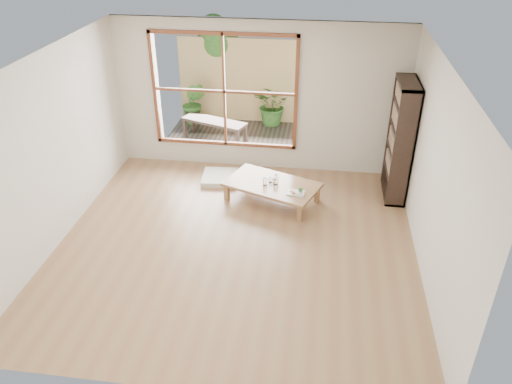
# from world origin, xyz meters

# --- Properties ---
(ground) EXTENTS (5.00, 5.00, 0.00)m
(ground) POSITION_xyz_m (0.00, 0.00, 0.00)
(ground) COLOR #9D794E
(ground) RESTS_ON ground
(low_table) EXTENTS (1.64, 1.28, 0.32)m
(low_table) POSITION_xyz_m (0.37, 1.26, 0.28)
(low_table) COLOR #A4744F
(low_table) RESTS_ON ground
(floor_cushion) EXTENTS (0.66, 0.66, 0.09)m
(floor_cushion) POSITION_xyz_m (-0.60, 1.82, 0.04)
(floor_cushion) COLOR white
(floor_cushion) RESTS_ON ground
(bookshelf) EXTENTS (0.31, 0.86, 1.92)m
(bookshelf) POSITION_xyz_m (2.33, 1.75, 0.96)
(bookshelf) COLOR #2F221A
(bookshelf) RESTS_ON ground
(glass_tall) EXTENTS (0.07, 0.07, 0.12)m
(glass_tall) POSITION_xyz_m (0.26, 1.19, 0.38)
(glass_tall) COLOR silver
(glass_tall) RESTS_ON low_table
(glass_mid) EXTENTS (0.08, 0.08, 0.11)m
(glass_mid) POSITION_xyz_m (0.43, 1.23, 0.37)
(glass_mid) COLOR silver
(glass_mid) RESTS_ON low_table
(glass_short) EXTENTS (0.06, 0.06, 0.08)m
(glass_short) POSITION_xyz_m (0.42, 1.42, 0.35)
(glass_short) COLOR silver
(glass_short) RESTS_ON low_table
(glass_small) EXTENTS (0.07, 0.07, 0.08)m
(glass_small) POSITION_xyz_m (0.34, 1.29, 0.36)
(glass_small) COLOR silver
(glass_small) RESTS_ON low_table
(food_tray) EXTENTS (0.29, 0.22, 0.08)m
(food_tray) POSITION_xyz_m (0.78, 1.00, 0.34)
(food_tray) COLOR white
(food_tray) RESTS_ON low_table
(deck) EXTENTS (2.80, 2.00, 0.05)m
(deck) POSITION_xyz_m (-0.60, 3.56, 0.00)
(deck) COLOR #3B322B
(deck) RESTS_ON ground
(garden_bench) EXTENTS (1.37, 0.82, 0.42)m
(garden_bench) POSITION_xyz_m (-1.03, 3.41, 0.38)
(garden_bench) COLOR #2F221A
(garden_bench) RESTS_ON deck
(bamboo_fence) EXTENTS (2.80, 0.06, 1.80)m
(bamboo_fence) POSITION_xyz_m (-0.60, 4.56, 0.90)
(bamboo_fence) COLOR tan
(bamboo_fence) RESTS_ON ground
(shrub_right) EXTENTS (1.00, 0.95, 0.88)m
(shrub_right) POSITION_xyz_m (0.06, 4.37, 0.47)
(shrub_right) COLOR #376425
(shrub_right) RESTS_ON deck
(shrub_left) EXTENTS (0.55, 0.46, 0.93)m
(shrub_left) POSITION_xyz_m (-1.63, 4.19, 0.49)
(shrub_left) COLOR #376425
(shrub_left) RESTS_ON deck
(garden_tree) EXTENTS (1.04, 0.85, 2.22)m
(garden_tree) POSITION_xyz_m (-1.28, 4.86, 1.63)
(garden_tree) COLOR #4C3D2D
(garden_tree) RESTS_ON ground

